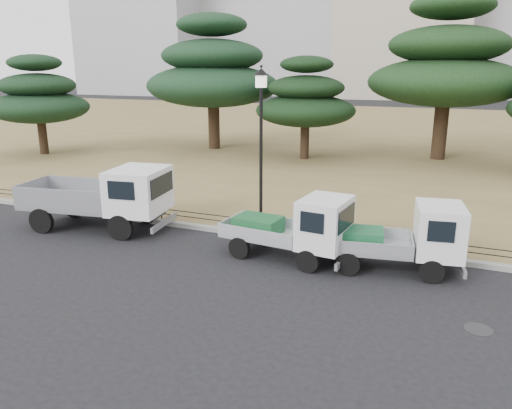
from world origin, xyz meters
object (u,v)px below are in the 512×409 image
at_px(street_lamp, 261,124).
at_px(tarp_pile, 111,199).
at_px(truck_kei_rear, 403,237).
at_px(truck_large, 104,195).
at_px(truck_kei_front, 295,228).

distance_m(street_lamp, tarp_pile, 7.05).
bearing_deg(truck_kei_rear, street_lamp, 154.89).
xyz_separation_m(truck_large, truck_kei_rear, (9.97, 0.12, -0.27)).
height_order(truck_kei_rear, tarp_pile, truck_kei_rear).
height_order(truck_large, street_lamp, street_lamp).
bearing_deg(truck_kei_front, truck_kei_rear, 12.46).
bearing_deg(street_lamp, truck_kei_rear, -15.96).
distance_m(truck_kei_front, street_lamp, 3.67).
height_order(truck_large, truck_kei_rear, truck_large).
bearing_deg(tarp_pile, truck_kei_rear, -7.95).
bearing_deg(truck_kei_front, street_lamp, 141.81).
relative_size(truck_kei_rear, street_lamp, 0.73).
height_order(truck_large, tarp_pile, truck_large).
bearing_deg(truck_large, truck_kei_rear, -7.36).
height_order(street_lamp, tarp_pile, street_lamp).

